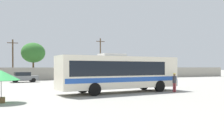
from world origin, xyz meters
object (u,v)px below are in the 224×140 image
object	(u,v)px
coach_bus_cream_blue	(119,72)
roadside_tree_midleft	(33,53)
parked_car_second_grey	(23,77)
attendant_by_bus_door	(174,81)
vendor_umbrella_near_gate_green	(1,76)
utility_pole_near	(100,58)
utility_pole_far	(13,59)

from	to	relation	value
coach_bus_cream_blue	roadside_tree_midleft	size ratio (longest dim) A/B	1.71
coach_bus_cream_blue	parked_car_second_grey	distance (m)	20.53
attendant_by_bus_door	vendor_umbrella_near_gate_green	xyz separation A→B (m)	(-14.49, -0.86, 0.76)
utility_pole_near	roadside_tree_midleft	bearing A→B (deg)	174.84
parked_car_second_grey	utility_pole_near	size ratio (longest dim) A/B	0.52
utility_pole_near	roadside_tree_midleft	world-z (taller)	utility_pole_near
coach_bus_cream_blue	roadside_tree_midleft	xyz separation A→B (m)	(-4.23, 26.85, 3.06)
coach_bus_cream_blue	attendant_by_bus_door	size ratio (longest dim) A/B	6.75
utility_pole_near	vendor_umbrella_near_gate_green	bearing A→B (deg)	-122.74
roadside_tree_midleft	utility_pole_far	bearing A→B (deg)	-169.89
attendant_by_bus_door	utility_pole_near	xyz separation A→B (m)	(3.64, 27.32, 3.22)
vendor_umbrella_near_gate_green	utility_pole_far	xyz separation A→B (m)	(1.89, 28.72, 1.99)
coach_bus_cream_blue	vendor_umbrella_near_gate_green	size ratio (longest dim) A/B	5.00
parked_car_second_grey	roadside_tree_midleft	world-z (taller)	roadside_tree_midleft
coach_bus_cream_blue	attendant_by_bus_door	world-z (taller)	coach_bus_cream_blue
vendor_umbrella_near_gate_green	roadside_tree_midleft	distance (m)	30.00
parked_car_second_grey	utility_pole_far	xyz separation A→B (m)	(-1.19, 6.79, 2.92)
coach_bus_cream_blue	utility_pole_far	size ratio (longest dim) A/B	1.63
attendant_by_bus_door	utility_pole_far	bearing A→B (deg)	114.33
vendor_umbrella_near_gate_green	parked_car_second_grey	world-z (taller)	vendor_umbrella_near_gate_green
parked_car_second_grey	roadside_tree_midleft	size ratio (longest dim) A/B	0.62
parked_car_second_grey	utility_pole_far	size ratio (longest dim) A/B	0.59
utility_pole_near	attendant_by_bus_door	bearing A→B (deg)	-97.58
attendant_by_bus_door	parked_car_second_grey	size ratio (longest dim) A/B	0.41
parked_car_second_grey	utility_pole_near	world-z (taller)	utility_pole_near
attendant_by_bus_door	vendor_umbrella_near_gate_green	world-z (taller)	vendor_umbrella_near_gate_green
coach_bus_cream_blue	attendant_by_bus_door	xyz separation A→B (m)	(4.87, -1.62, -0.87)
attendant_by_bus_door	parked_car_second_grey	distance (m)	23.95
vendor_umbrella_near_gate_green	roadside_tree_midleft	bearing A→B (deg)	79.60
attendant_by_bus_door	roadside_tree_midleft	distance (m)	30.15
vendor_umbrella_near_gate_green	utility_pole_far	size ratio (longest dim) A/B	0.33
vendor_umbrella_near_gate_green	roadside_tree_midleft	world-z (taller)	roadside_tree_midleft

